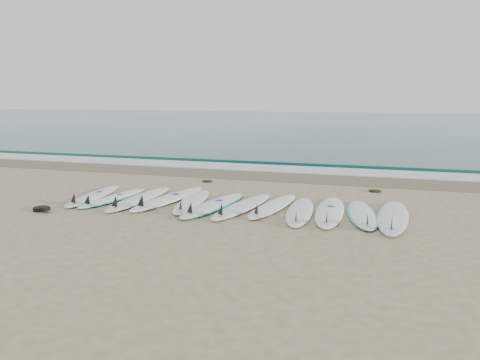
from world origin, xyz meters
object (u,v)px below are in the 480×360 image
(surfboard_6, at_px, (241,206))
(leash_coil, at_px, (42,209))
(surfboard_0, at_px, (93,196))
(surfboard_11, at_px, (393,217))

(surfboard_6, bearing_deg, leash_coil, -151.62)
(surfboard_0, xyz_separation_m, leash_coil, (-0.28, -1.42, -0.01))
(surfboard_6, relative_size, leash_coil, 6.00)
(surfboard_0, height_order, surfboard_11, surfboard_11)
(surfboard_11, bearing_deg, leash_coil, -166.23)
(surfboard_6, bearing_deg, surfboard_0, -171.18)
(surfboard_0, relative_size, surfboard_11, 0.91)
(surfboard_0, xyz_separation_m, surfboard_6, (3.72, -0.01, 0.00))
(surfboard_6, distance_m, leash_coil, 4.24)
(surfboard_0, height_order, surfboard_6, surfboard_6)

